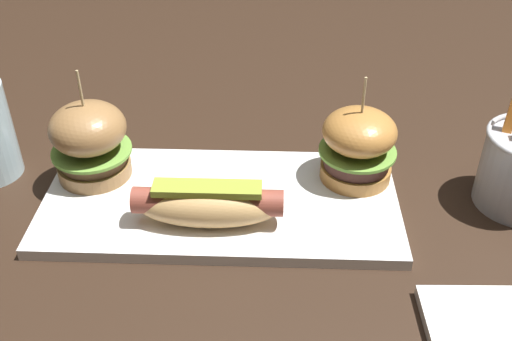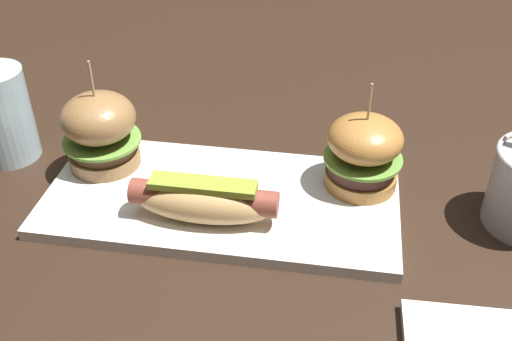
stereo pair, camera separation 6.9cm
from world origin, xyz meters
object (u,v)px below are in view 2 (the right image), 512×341
(platter_main, at_px, (222,199))
(water_glass, at_px, (1,115))
(slider_left, at_px, (100,130))
(slider_right, at_px, (364,152))
(hot_dog, at_px, (204,200))

(platter_main, distance_m, water_glass, 0.31)
(slider_left, xyz_separation_m, slider_right, (0.32, 0.01, -0.00))
(slider_right, height_order, water_glass, slider_right)
(platter_main, height_order, hot_dog, hot_dog)
(platter_main, relative_size, slider_left, 2.95)
(platter_main, xyz_separation_m, slider_right, (0.16, 0.05, 0.05))
(slider_right, bearing_deg, slider_left, -178.90)
(hot_dog, distance_m, water_glass, 0.31)
(platter_main, height_order, slider_left, slider_left)
(water_glass, bearing_deg, hot_dog, -19.77)
(hot_dog, bearing_deg, platter_main, 78.66)
(platter_main, distance_m, slider_left, 0.17)
(slider_right, bearing_deg, water_glass, 178.67)
(slider_left, xyz_separation_m, water_glass, (-0.14, 0.02, -0.00))
(platter_main, xyz_separation_m, water_glass, (-0.30, 0.06, 0.06))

